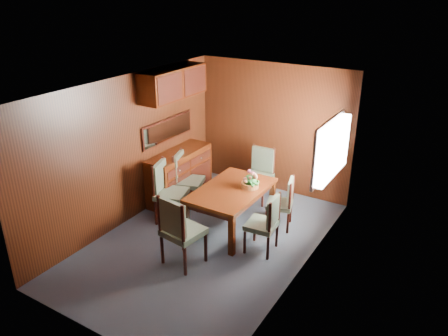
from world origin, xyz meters
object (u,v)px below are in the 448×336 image
Objects in this scene: dining_table at (232,194)px; chair_left_near at (167,188)px; sideboard at (180,175)px; chair_head at (179,228)px; chair_right_near at (266,221)px; flower_centerpiece at (250,179)px.

chair_left_near is at bearing -162.41° from dining_table.
chair_head reaches higher than sideboard.
chair_left_near is 1.82m from chair_right_near.
dining_table is 1.09m from chair_left_near.
chair_left_near reaches higher than chair_right_near.
chair_head is at bearing -53.55° from sideboard.
dining_table is 1.61× the size of chair_right_near.
chair_head reaches higher than chair_left_near.
sideboard is 2.11m from chair_head.
chair_head is 1.51m from flower_centerpiece.
chair_right_near is at bearing -23.44° from dining_table.
sideboard is 0.83m from chair_left_near.
chair_left_near is (-1.04, -0.33, -0.02)m from dining_table.
flower_centerpiece is (1.57, -0.24, 0.39)m from sideboard.
dining_table is 1.38× the size of chair_head.
chair_right_near is at bearing -19.81° from sideboard.
flower_centerpiece is (0.32, 1.45, 0.24)m from chair_head.
dining_table is 1.43× the size of chair_left_near.
flower_centerpiece is (0.23, 0.19, 0.24)m from dining_table.
sideboard is at bearing 171.28° from flower_centerpiece.
dining_table is at bearing 93.53° from chair_head.
chair_left_near is at bearing -157.51° from flower_centerpiece.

